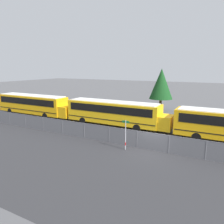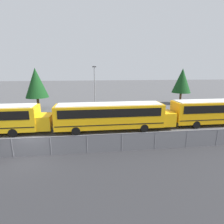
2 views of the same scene
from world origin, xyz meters
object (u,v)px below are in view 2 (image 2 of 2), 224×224
Objects in this scene: school_bus_3 at (222,110)px; tree_0 at (182,81)px; light_pole at (95,88)px; school_bus_2 at (112,115)px; tree_1 at (36,83)px.

tree_0 is at bearing 82.65° from school_bus_3.
school_bus_2 is at bearing -78.82° from light_pole.
light_pole is at bearing -162.51° from tree_0.
tree_1 is (-26.33, 12.38, 2.81)m from school_bus_3.
tree_0 is (16.23, 14.56, 2.86)m from school_bus_2.
tree_0 is at bearing 17.49° from light_pole.
tree_1 is at bearing 132.94° from school_bus_2.
school_bus_2 is at bearing -138.10° from tree_0.
school_bus_2 is 1.87× the size of light_pole.
tree_1 is (-11.92, 12.81, 2.81)m from school_bus_2.
tree_1 reaches higher than school_bus_3.
tree_1 is at bearing 154.82° from school_bus_3.
school_bus_2 is 17.73m from tree_1.
tree_0 is 28.21m from tree_1.
school_bus_2 is at bearing -47.06° from tree_1.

